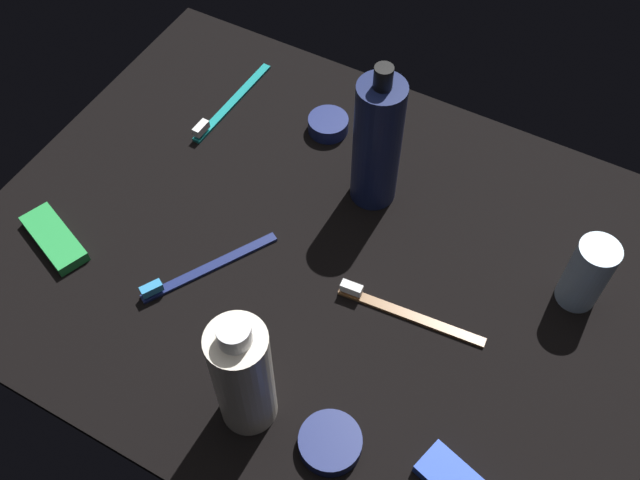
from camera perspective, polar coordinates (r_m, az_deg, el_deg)
name	(u,v)px	position (r cm, az deg, el deg)	size (l,w,h in cm)	color
ground_plane	(320,257)	(89.93, 0.00, -1.31)	(84.00, 64.00, 1.20)	black
lotion_bottle	(377,143)	(88.21, 4.54, 7.64)	(5.94, 5.94, 21.48)	#151E4A
bodywash_bottle	(243,376)	(72.57, -6.12, -10.64)	(6.07, 6.07, 18.47)	silver
deodorant_stick	(587,274)	(87.39, 20.38, -2.52)	(4.77, 4.77, 9.99)	silver
toothbrush_brown	(402,311)	(85.03, 6.48, -5.59)	(18.04, 2.78, 2.10)	brown
toothbrush_teal	(228,105)	(106.11, -7.27, 10.56)	(1.92, 18.03, 2.10)	teal
toothbrush_navy	(202,269)	(88.62, -9.34, -2.32)	(10.18, 16.12, 2.10)	navy
snack_bar_green	(54,238)	(95.77, -20.28, 0.11)	(10.40, 4.00, 1.50)	green
cream_tin_left	(330,443)	(77.69, 0.81, -15.74)	(6.69, 6.69, 1.82)	navy
cream_tin_right	(328,124)	(101.88, 0.65, 9.12)	(5.64, 5.64, 2.17)	navy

